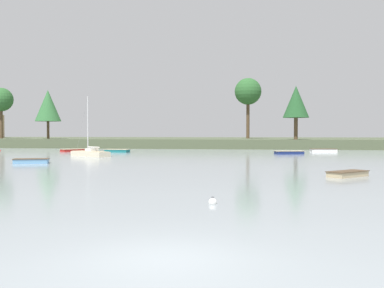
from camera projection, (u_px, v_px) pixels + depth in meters
The scene contains 14 objects.
ground_plane at pixel (165, 257), 10.91m from camera, with size 476.07×476.07×0.00m, color #939EA3.
far_shore_bank at pixel (251, 142), 99.71m from camera, with size 214.23×40.25×1.70m, color #4C563D.
sailboat_cream at pixel (90, 155), 56.94m from camera, with size 5.96×4.82×7.80m.
dinghy_teal at pixel (117, 151), 68.33m from camera, with size 3.83×2.02×0.64m.
dinghy_sand at pixel (348, 175), 30.67m from camera, with size 3.11×3.15×0.53m.
dinghy_white at pixel (323, 151), 68.77m from camera, with size 4.08×2.24×0.72m.
dinghy_skyblue at pixel (31, 162), 43.92m from camera, with size 3.56×2.49×0.63m.
dinghy_navy at pixel (289, 153), 62.41m from camera, with size 4.18×2.74×0.64m.
dinghy_red at pixel (73, 151), 71.03m from camera, with size 3.67×3.96×0.58m.
mooring_buoy_white at pixel (213, 202), 19.02m from camera, with size 0.35×0.35×0.40m.
shore_tree_right at pixel (248, 92), 94.42m from camera, with size 5.44×5.44×12.33m.
shore_tree_inland_b at pixel (1, 100), 94.51m from camera, with size 4.81×4.81×10.37m.
shore_tree_inland_a at pixel (48, 106), 90.48m from camera, with size 5.01×5.01×9.55m.
shore_tree_far_left at pixel (296, 102), 80.76m from camera, with size 4.55×4.55×9.38m.
Camera 1 is at (2.25, -10.62, 2.93)m, focal length 43.36 mm.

